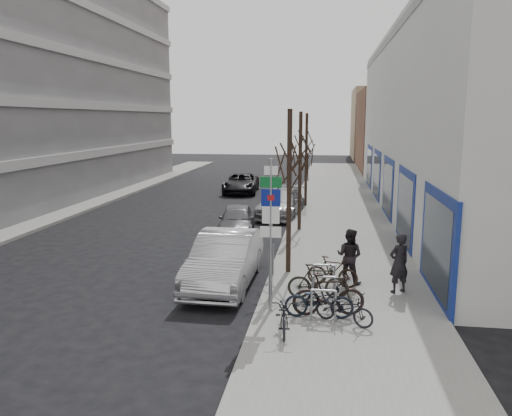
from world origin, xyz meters
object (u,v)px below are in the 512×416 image
(bike_mid_curb, at_px, (319,297))
(parked_car_back, at_px, (281,203))
(bike_near_left, at_px, (285,310))
(lane_car, at_px, (241,183))
(tree_mid, at_px, (300,143))
(meter_mid, at_px, (287,219))
(parked_car_mid, at_px, (237,220))
(bike_far_inner, at_px, (332,271))
(bike_rack, at_px, (324,287))
(meter_front, at_px, (273,253))
(pedestrian_far, at_px, (349,256))
(pedestrian_near, at_px, (399,263))
(tree_near, at_px, (289,153))
(highway_sign_pole, at_px, (271,226))
(bike_mid_inner, at_px, (318,281))
(parked_car_front, at_px, (225,259))
(bike_near_right, at_px, (329,294))
(bike_far_curb, at_px, (344,306))
(tree_far, at_px, (307,138))
(meter_back, at_px, (295,199))

(bike_mid_curb, xyz_separation_m, parked_car_back, (-2.29, 14.14, 0.04))
(bike_near_left, xyz_separation_m, lane_car, (-5.07, 23.23, 0.02))
(tree_mid, bearing_deg, meter_mid, -106.70)
(parked_car_mid, bearing_deg, meter_mid, -26.12)
(tree_mid, height_order, bike_far_inner, tree_mid)
(bike_rack, xyz_separation_m, lane_car, (-5.99, 21.40, 0.03))
(bike_rack, distance_m, parked_car_back, 13.44)
(meter_front, distance_m, pedestrian_far, 2.44)
(lane_car, xyz_separation_m, pedestrian_far, (6.75, -19.39, 0.33))
(parked_car_mid, xyz_separation_m, pedestrian_near, (6.16, -7.41, 0.39))
(tree_near, relative_size, bike_mid_curb, 3.11)
(tree_mid, relative_size, lane_car, 1.11)
(highway_sign_pole, height_order, bike_mid_inner, highway_sign_pole)
(bike_rack, xyz_separation_m, parked_car_front, (-3.11, 1.72, 0.17))
(bike_mid_curb, distance_m, bike_mid_inner, 1.35)
(meter_mid, bearing_deg, parked_car_back, 98.02)
(highway_sign_pole, xyz_separation_m, bike_near_right, (1.53, -0.13, -1.73))
(bike_rack, height_order, parked_car_mid, parked_car_mid)
(bike_far_curb, bearing_deg, tree_mid, 33.74)
(bike_far_inner, height_order, lane_car, lane_car)
(highway_sign_pole, height_order, meter_front, highway_sign_pole)
(highway_sign_pole, distance_m, tree_far, 16.59)
(tree_mid, bearing_deg, meter_front, -93.68)
(bike_rack, distance_m, bike_near_right, 0.76)
(meter_front, relative_size, bike_near_left, 0.75)
(bike_far_inner, bearing_deg, bike_mid_curb, -175.66)
(pedestrian_near, bearing_deg, highway_sign_pole, -1.41)
(bike_near_right, distance_m, bike_far_inner, 2.34)
(bike_mid_inner, distance_m, pedestrian_far, 1.87)
(bike_near_right, distance_m, bike_mid_curb, 0.29)
(meter_mid, height_order, bike_near_left, meter_mid)
(bike_far_curb, height_order, parked_car_back, parked_car_back)
(highway_sign_pole, xyz_separation_m, meter_front, (-0.25, 3.01, -1.54))
(tree_mid, bearing_deg, meter_back, 96.42)
(bike_mid_inner, xyz_separation_m, pedestrian_near, (2.32, 0.89, 0.37))
(bike_mid_inner, bearing_deg, bike_mid_curb, 179.74)
(pedestrian_near, bearing_deg, bike_far_curb, 27.00)
(meter_back, bearing_deg, bike_far_inner, -80.87)
(bike_far_inner, bearing_deg, pedestrian_far, -37.10)
(tree_mid, distance_m, bike_near_right, 10.77)
(bike_rack, height_order, parked_car_back, parked_car_back)
(bike_near_left, bearing_deg, bike_mid_inner, 65.81)
(bike_near_left, height_order, pedestrian_far, pedestrian_far)
(bike_far_curb, height_order, parked_car_mid, parked_car_mid)
(tree_far, height_order, parked_car_front, tree_far)
(meter_front, xyz_separation_m, meter_mid, (0.00, 5.50, 0.00))
(pedestrian_far, bearing_deg, tree_near, 0.36)
(bike_near_right, height_order, lane_car, lane_car)
(lane_car, distance_m, pedestrian_far, 20.53)
(meter_back, height_order, pedestrian_far, pedestrian_far)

